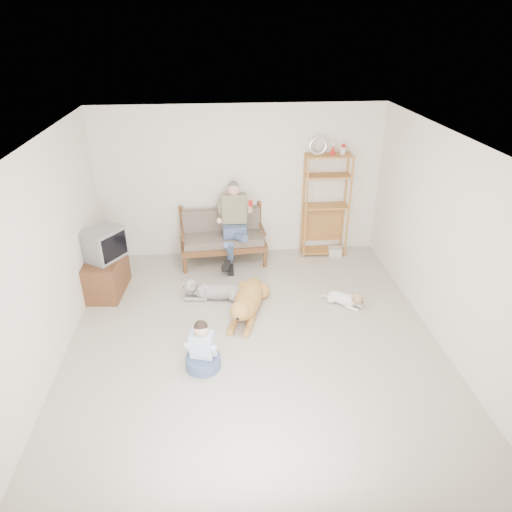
{
  "coord_description": "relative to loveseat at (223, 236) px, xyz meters",
  "views": [
    {
      "loc": [
        -0.42,
        -4.97,
        3.91
      ],
      "look_at": [
        0.12,
        1.0,
        0.79
      ],
      "focal_mm": 32.0,
      "sensor_mm": 36.0,
      "label": 1
    }
  ],
  "objects": [
    {
      "name": "crt_tv",
      "position": [
        -1.85,
        -0.89,
        0.35
      ],
      "size": [
        0.7,
        0.73,
        0.48
      ],
      "rotation": [
        0.0,
        0.0,
        -0.59
      ],
      "color": "gray",
      "rests_on": "tv_stand"
    },
    {
      "name": "terrier",
      "position": [
        1.83,
        -1.66,
        -0.37
      ],
      "size": [
        0.58,
        0.53,
        0.27
      ],
      "rotation": [
        0.0,
        0.0,
        0.84
      ],
      "color": "white",
      "rests_on": "ground"
    },
    {
      "name": "wall_back",
      "position": [
        0.35,
        0.33,
        0.86
      ],
      "size": [
        5.0,
        0.0,
        5.0
      ],
      "primitive_type": "plane",
      "rotation": [
        1.57,
        0.0,
        0.0
      ],
      "color": "silver",
      "rests_on": "ground"
    },
    {
      "name": "ceiling",
      "position": [
        0.35,
        -2.42,
        2.21
      ],
      "size": [
        5.5,
        5.5,
        0.0
      ],
      "primitive_type": "plane",
      "rotation": [
        3.14,
        0.0,
        0.0
      ],
      "color": "white",
      "rests_on": "ground"
    },
    {
      "name": "wall_left",
      "position": [
        -2.15,
        -2.42,
        0.86
      ],
      "size": [
        0.0,
        5.5,
        5.5
      ],
      "primitive_type": "plane",
      "rotation": [
        1.57,
        0.0,
        1.57
      ],
      "color": "silver",
      "rests_on": "ground"
    },
    {
      "name": "book_stack",
      "position": [
        2.07,
        -0.0,
        -0.41
      ],
      "size": [
        0.26,
        0.2,
        0.15
      ],
      "primitive_type": "cube",
      "rotation": [
        0.0,
        0.0,
        -0.12
      ],
      "color": "silver",
      "rests_on": "ground"
    },
    {
      "name": "loveseat",
      "position": [
        0.0,
        0.0,
        0.0
      ],
      "size": [
        1.55,
        0.81,
        0.95
      ],
      "rotation": [
        0.0,
        0.0,
        0.07
      ],
      "color": "brown",
      "rests_on": "ground"
    },
    {
      "name": "wall_outlet",
      "position": [
        -0.9,
        0.31,
        -0.19
      ],
      "size": [
        0.12,
        0.02,
        0.08
      ],
      "primitive_type": "cube",
      "color": "silver",
      "rests_on": "ground"
    },
    {
      "name": "man",
      "position": [
        0.18,
        -0.21,
        0.19
      ],
      "size": [
        0.56,
        0.8,
        1.3
      ],
      "color": "#485F84",
      "rests_on": "loveseat"
    },
    {
      "name": "etagere",
      "position": [
        1.86,
        0.13,
        0.47
      ],
      "size": [
        0.83,
        0.36,
        2.18
      ],
      "color": "#AB7136",
      "rests_on": "ground"
    },
    {
      "name": "floor",
      "position": [
        0.35,
        -2.42,
        -0.49
      ],
      "size": [
        5.5,
        5.5,
        0.0
      ],
      "primitive_type": "plane",
      "color": "beige",
      "rests_on": "ground"
    },
    {
      "name": "wall_front",
      "position": [
        0.35,
        -5.17,
        0.86
      ],
      "size": [
        5.0,
        0.0,
        5.0
      ],
      "primitive_type": "plane",
      "rotation": [
        -1.57,
        0.0,
        0.0
      ],
      "color": "silver",
      "rests_on": "ground"
    },
    {
      "name": "tv_stand",
      "position": [
        -1.88,
        -0.92,
        -0.19
      ],
      "size": [
        0.58,
        0.94,
        0.6
      ],
      "rotation": [
        0.0,
        0.0,
        -0.09
      ],
      "color": "brown",
      "rests_on": "ground"
    },
    {
      "name": "child",
      "position": [
        -0.33,
        -2.87,
        -0.24
      ],
      "size": [
        0.44,
        0.44,
        0.7
      ],
      "rotation": [
        0.0,
        0.0,
        -0.26
      ],
      "color": "#485F84",
      "rests_on": "ground"
    },
    {
      "name": "wall_right",
      "position": [
        2.85,
        -2.42,
        0.86
      ],
      "size": [
        0.0,
        5.5,
        5.5
      ],
      "primitive_type": "plane",
      "rotation": [
        1.57,
        0.0,
        -1.57
      ],
      "color": "silver",
      "rests_on": "ground"
    },
    {
      "name": "golden_retriever",
      "position": [
        0.3,
        -1.72,
        -0.29
      ],
      "size": [
        0.69,
        1.56,
        0.48
      ],
      "rotation": [
        0.0,
        0.0,
        -0.29
      ],
      "color": "#C59144",
      "rests_on": "ground"
    },
    {
      "name": "shaggy_dog",
      "position": [
        -0.21,
        -1.28,
        -0.35
      ],
      "size": [
        1.17,
        0.34,
        0.34
      ],
      "rotation": [
        0.0,
        0.0,
        -1.65
      ],
      "color": "silver",
      "rests_on": "ground"
    }
  ]
}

